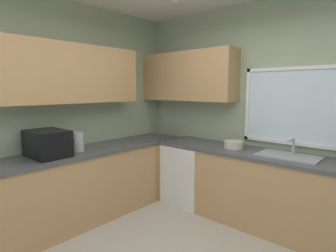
% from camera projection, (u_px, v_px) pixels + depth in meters
% --- Properties ---
extents(room_shell, '(4.06, 3.83, 2.77)m').
position_uv_depth(room_shell, '(176.00, 69.00, 2.53)').
color(room_shell, '#9EAD8E').
rests_on(room_shell, ground_plane).
extents(counter_run_left, '(0.65, 3.44, 0.88)m').
position_uv_depth(counter_run_left, '(68.00, 189.00, 3.22)').
color(counter_run_left, tan).
rests_on(counter_run_left, ground_plane).
extents(counter_run_back, '(3.15, 0.65, 0.88)m').
position_uv_depth(counter_run_back, '(275.00, 192.00, 3.12)').
color(counter_run_back, tan).
rests_on(counter_run_back, ground_plane).
extents(dishwasher, '(0.60, 0.60, 0.84)m').
position_uv_depth(dishwasher, '(190.00, 173.00, 3.90)').
color(dishwasher, white).
rests_on(dishwasher, ground_plane).
extents(microwave, '(0.48, 0.36, 0.29)m').
position_uv_depth(microwave, '(47.00, 143.00, 2.98)').
color(microwave, black).
rests_on(microwave, counter_run_left).
extents(kettle, '(0.15, 0.15, 0.23)m').
position_uv_depth(kettle, '(78.00, 142.00, 3.24)').
color(kettle, '#B7B7BC').
rests_on(kettle, counter_run_left).
extents(sink_assembly, '(0.64, 0.40, 0.19)m').
position_uv_depth(sink_assembly, '(288.00, 156.00, 2.99)').
color(sink_assembly, '#9EA0A5').
rests_on(sink_assembly, counter_run_back).
extents(bowl, '(0.24, 0.24, 0.09)m').
position_uv_depth(bowl, '(234.00, 145.00, 3.42)').
color(bowl, beige).
rests_on(bowl, counter_run_back).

